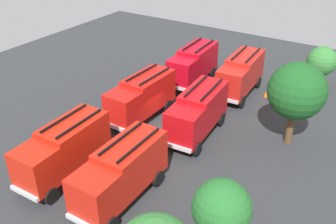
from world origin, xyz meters
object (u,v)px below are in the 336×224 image
Objects in this scene: fire_truck_4 at (198,111)px; traffic_cone_2 at (134,141)px; fire_truck_2 at (64,148)px; fire_truck_5 at (121,172)px; tree_0 at (322,61)px; tree_1 at (297,91)px; fire_truck_0 at (193,64)px; firefighter_0 at (127,89)px; traffic_cone_0 at (184,111)px; traffic_cone_1 at (266,94)px; firefighter_1 at (109,156)px; tree_2 at (222,209)px; fire_truck_3 at (241,73)px; fire_truck_1 at (141,96)px.

fire_truck_4 reaches higher than traffic_cone_2.
fire_truck_2 is 1.01× the size of fire_truck_5.
fire_truck_2 reaches higher than traffic_cone_2.
tree_1 reaches higher than tree_0.
fire_truck_0 and fire_truck_2 have the same top height.
fire_truck_5 is (-0.12, 4.83, 0.00)m from fire_truck_2.
firefighter_0 is at bearing -51.41° from tree_0.
traffic_cone_0 is 8.85m from traffic_cone_1.
traffic_cone_0 is at bearing 171.15° from traffic_cone_2.
tree_1 is at bearing 94.23° from traffic_cone_0.
firefighter_1 is 0.38× the size of tree_2.
fire_truck_2 is 12.32× the size of traffic_cone_2.
fire_truck_2 is 25.88m from tree_0.
tree_0 is at bearing 163.57° from fire_truck_5.
fire_truck_5 is 12.97× the size of traffic_cone_1.
tree_0 is (-13.89, 6.18, 0.87)m from fire_truck_4.
fire_truck_2 is at bearing -22.01° from traffic_cone_1.
firefighter_0 is at bearing 68.51° from firefighter_1.
fire_truck_4 is at bearing -23.97° from tree_0.
fire_truck_0 and fire_truck_3 have the same top height.
firefighter_1 reaches higher than traffic_cone_0.
tree_1 is 12.85m from traffic_cone_2.
fire_truck_1 is 1.00× the size of fire_truck_5.
fire_truck_3 is 3.20m from traffic_cone_1.
firefighter_1 is 0.41× the size of tree_0.
firefighter_0 is 19.56m from tree_2.
tree_1 reaches higher than fire_truck_3.
traffic_cone_1 is at bearing -167.56° from tree_2.
tree_0 is at bearing 152.23° from fire_truck_2.
traffic_cone_0 reaches higher than traffic_cone_2.
fire_truck_3 is 1.00× the size of fire_truck_4.
fire_truck_3 is 1.52× the size of tree_2.
firefighter_0 is at bearing -137.93° from traffic_cone_2.
tree_0 is at bearing 139.37° from traffic_cone_1.
tree_0 is 0.67× the size of tree_1.
fire_truck_0 is at bearing -179.86° from fire_truck_1.
fire_truck_3 is 12.42× the size of traffic_cone_2.
fire_truck_0 is 5.10m from fire_truck_3.
fire_truck_3 is 7.28m from traffic_cone_0.
fire_truck_0 is 13.11× the size of traffic_cone_1.
tree_1 is at bearing -7.14° from firefighter_1.
tree_2 is at bearing 52.70° from fire_truck_1.
tree_0 is (-5.11, 6.24, 0.87)m from fire_truck_3.
fire_truck_1 is at bearing -38.38° from traffic_cone_1.
firefighter_1 is at bearing -126.62° from fire_truck_5.
fire_truck_0 and fire_truck_5 have the same top height.
firefighter_0 is 7.96m from traffic_cone_2.
tree_1 is (5.68, 11.80, 2.37)m from fire_truck_0.
fire_truck_2 is 0.99× the size of fire_truck_3.
tree_2 is (18.60, 6.75, 1.09)m from fire_truck_3.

